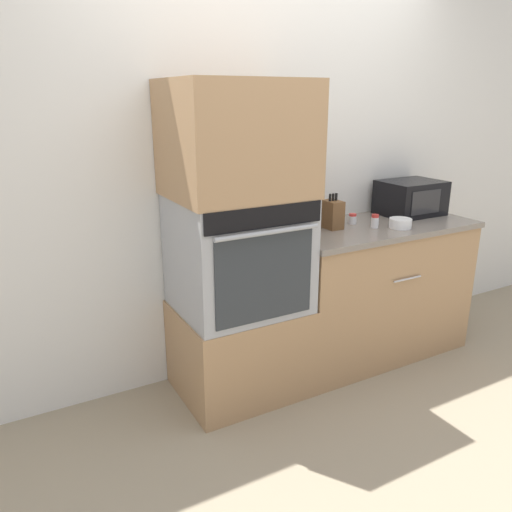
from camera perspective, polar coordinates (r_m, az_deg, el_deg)
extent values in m
plane|color=gray|center=(3.09, 6.89, -15.62)|extent=(12.00, 12.00, 0.00)
cube|color=silver|center=(3.14, 0.95, 9.65)|extent=(8.00, 0.05, 2.50)
cube|color=#A87F56|center=(3.01, -1.92, -10.50)|extent=(0.71, 0.60, 0.54)
cube|color=#9EA0A5|center=(2.78, -2.04, 0.30)|extent=(0.69, 0.59, 0.65)
cube|color=black|center=(2.46, 1.08, 4.44)|extent=(0.66, 0.01, 0.11)
cube|color=#3FBFF2|center=(2.45, 1.12, 4.43)|extent=(0.09, 0.00, 0.03)
cube|color=#282D33|center=(2.55, 1.04, -2.43)|extent=(0.56, 0.01, 0.48)
cylinder|color=#9EA0A5|center=(2.45, 1.43, 2.70)|extent=(0.58, 0.02, 0.02)
cube|color=#A87F56|center=(2.66, -2.19, 13.18)|extent=(0.71, 0.60, 0.60)
cube|color=#A87F56|center=(3.47, 12.99, -3.98)|extent=(1.30, 0.60, 0.87)
cube|color=slate|center=(3.33, 13.53, 3.30)|extent=(1.32, 0.63, 0.03)
cylinder|color=#B7B7BC|center=(3.19, 16.93, -2.53)|extent=(0.22, 0.01, 0.01)
cube|color=black|center=(3.64, 17.24, 6.38)|extent=(0.42, 0.32, 0.23)
cube|color=#28282B|center=(3.52, 18.85, 5.84)|extent=(0.26, 0.01, 0.16)
cube|color=brown|center=(3.14, 8.72, 4.71)|extent=(0.09, 0.13, 0.17)
cylinder|color=black|center=(3.11, 8.47, 6.63)|extent=(0.02, 0.02, 0.04)
cylinder|color=black|center=(3.12, 8.81, 6.66)|extent=(0.02, 0.02, 0.04)
cylinder|color=black|center=(3.13, 9.15, 6.70)|extent=(0.02, 0.02, 0.04)
cylinder|color=white|center=(3.26, 16.17, 3.63)|extent=(0.14, 0.14, 0.06)
cylinder|color=silver|center=(3.29, 10.96, 4.08)|extent=(0.05, 0.05, 0.05)
cylinder|color=red|center=(3.28, 11.00, 4.64)|extent=(0.05, 0.05, 0.01)
cylinder|color=silver|center=(3.22, 13.42, 3.74)|extent=(0.05, 0.05, 0.07)
cylinder|color=red|center=(3.21, 13.47, 4.47)|extent=(0.04, 0.04, 0.02)
cylinder|color=#427047|center=(2.91, 6.50, 2.91)|extent=(0.05, 0.05, 0.09)
cylinder|color=#B7B7BC|center=(2.89, 6.54, 4.05)|extent=(0.05, 0.05, 0.03)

